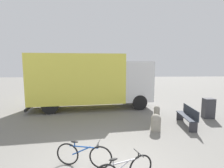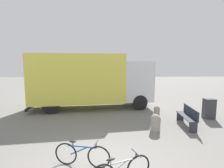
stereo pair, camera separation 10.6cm
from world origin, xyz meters
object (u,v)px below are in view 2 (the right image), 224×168
bicycle_near (82,155)px  utility_box (209,109)px  delivery_truck (91,79)px  bollard_far_bench (157,113)px  park_bench (188,116)px  bollard_near_bench (155,122)px

bicycle_near → utility_box: size_ratio=1.53×
delivery_truck → bollard_far_bench: delivery_truck is taller
bicycle_near → utility_box: 7.31m
bicycle_near → bollard_far_bench: size_ratio=1.94×
delivery_truck → bicycle_near: delivery_truck is taller
bollard_far_bench → utility_box: size_ratio=0.79×
delivery_truck → utility_box: size_ratio=7.41×
delivery_truck → park_bench: delivery_truck is taller
park_bench → bollard_near_bench: bearing=112.0°
bollard_near_bench → bollard_far_bench: bearing=71.1°
delivery_truck → bollard_near_bench: (3.08, -3.94, -1.49)m
delivery_truck → utility_box: delivery_truck is taller
bicycle_near → bollard_far_bench: bollard_far_bench is taller
utility_box → bollard_far_bench: bearing=-170.3°
bicycle_near → bollard_far_bench: 4.76m
delivery_truck → bicycle_near: 6.59m
bollard_far_bench → delivery_truck: bearing=140.2°
delivery_truck → bicycle_near: size_ratio=4.85×
delivery_truck → utility_box: (6.36, -2.37, -1.35)m
bicycle_near → bollard_near_bench: bearing=54.2°
park_bench → bicycle_near: size_ratio=1.06×
delivery_truck → bollard_far_bench: (3.44, -2.87, -1.42)m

